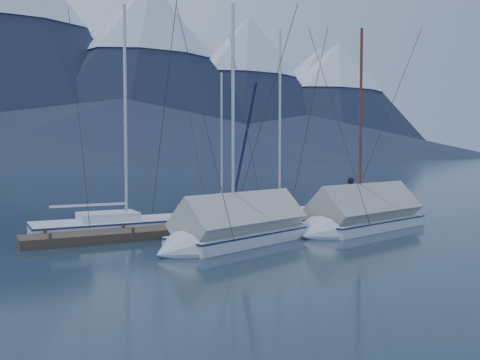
% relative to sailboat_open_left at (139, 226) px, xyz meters
% --- Properties ---
extents(ground, '(1000.00, 1000.00, 0.00)m').
position_rel_sailboat_open_left_xyz_m(ground, '(3.95, -3.99, -0.19)').
color(ground, black).
rests_on(ground, ground).
extents(dock, '(18.00, 1.50, 0.54)m').
position_rel_sailboat_open_left_xyz_m(dock, '(3.95, -1.99, -0.08)').
color(dock, '#382D23').
rests_on(dock, ground).
extents(mooring_posts, '(15.12, 1.52, 0.35)m').
position_rel_sailboat_open_left_xyz_m(mooring_posts, '(3.45, -1.99, 0.16)').
color(mooring_posts, '#382D23').
rests_on(mooring_posts, ground).
extents(sailboat_open_left, '(8.07, 3.47, 10.67)m').
position_rel_sailboat_open_left_xyz_m(sailboat_open_left, '(0.00, 0.00, 0.00)').
color(sailboat_open_left, silver).
rests_on(sailboat_open_left, ground).
extents(sailboat_open_mid, '(6.14, 2.61, 8.02)m').
position_rel_sailboat_open_left_xyz_m(sailboat_open_mid, '(4.81, 0.78, -0.05)').
color(sailboat_open_mid, silver).
rests_on(sailboat_open_mid, ground).
extents(sailboat_open_right, '(8.02, 3.40, 10.46)m').
position_rel_sailboat_open_left_xyz_m(sailboat_open_right, '(7.83, -0.01, -0.00)').
color(sailboat_open_right, silver).
rests_on(sailboat_open_right, ground).
extents(sailboat_covered_near, '(7.84, 4.10, 9.76)m').
position_rel_sailboat_open_left_xyz_m(sailboat_covered_near, '(8.47, -4.47, 0.30)').
color(sailboat_covered_near, silver).
rests_on(sailboat_covered_near, ground).
extents(sailboat_covered_far, '(7.16, 4.18, 9.64)m').
position_rel_sailboat_open_left_xyz_m(sailboat_covered_far, '(1.89, -5.13, 0.28)').
color(sailboat_covered_far, silver).
rests_on(sailboat_covered_far, ground).
extents(person, '(0.62, 0.77, 1.84)m').
position_rel_sailboat_open_left_xyz_m(person, '(10.21, -1.97, 1.07)').
color(person, black).
rests_on(person, dock).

